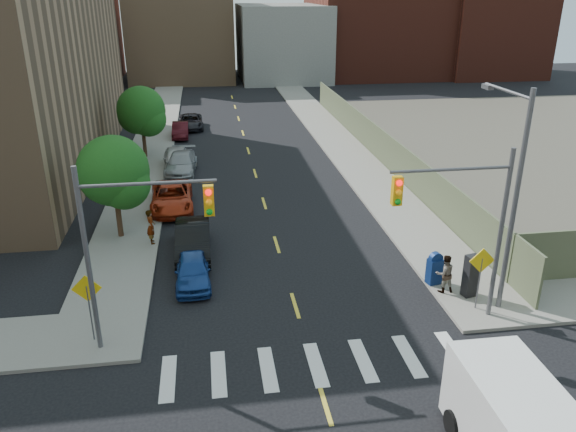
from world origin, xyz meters
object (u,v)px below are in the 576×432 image
object	(u,v)px
parked_car_blue	(193,270)
mailbox	(435,268)
parked_car_black	(193,240)
payphone	(471,276)
pedestrian_west	(151,227)
parked_car_maroon	(181,130)
parked_car_grey	(191,122)
parked_car_white	(177,159)
parked_car_red	(172,197)
parked_car_silver	(181,163)
pedestrian_east	(445,274)

from	to	relation	value
parked_car_blue	mailbox	size ratio (longest dim) A/B	2.56
parked_car_black	mailbox	size ratio (longest dim) A/B	3.20
payphone	pedestrian_west	xyz separation A→B (m)	(-13.67, 7.34, -0.03)
pedestrian_west	parked_car_blue	bearing A→B (deg)	-167.38
pedestrian_west	parked_car_maroon	bearing A→B (deg)	-15.50
parked_car_grey	parked_car_white	bearing A→B (deg)	-95.90
parked_car_black	parked_car_maroon	size ratio (longest dim) A/B	1.21
parked_car_red	parked_car_silver	size ratio (longest dim) A/B	1.04
parked_car_black	pedestrian_east	bearing A→B (deg)	-27.48
parked_car_blue	mailbox	distance (m)	10.66
parked_car_black	pedestrian_east	world-z (taller)	pedestrian_east
parked_car_grey	parked_car_red	bearing A→B (deg)	-94.44
parked_car_black	parked_car_grey	distance (m)	26.97
parked_car_red	parked_car_maroon	bearing A→B (deg)	88.05
parked_car_white	parked_car_maroon	bearing A→B (deg)	87.04
parked_car_red	mailbox	world-z (taller)	mailbox
parked_car_blue	parked_car_grey	world-z (taller)	parked_car_grey
parked_car_maroon	pedestrian_east	xyz separation A→B (m)	(11.93, -29.25, 0.35)
parked_car_silver	mailbox	distance (m)	21.37
mailbox	parked_car_silver	bearing A→B (deg)	111.89
parked_car_black	payphone	xyz separation A→B (m)	(11.57, -5.97, 0.29)
parked_car_silver	payphone	distance (m)	22.99
parked_car_grey	pedestrian_east	bearing A→B (deg)	-73.22
parked_car_white	pedestrian_east	distance (m)	23.10
parked_car_maroon	parked_car_white	bearing A→B (deg)	-89.93
parked_car_red	payphone	world-z (taller)	payphone
parked_car_silver	pedestrian_east	xyz separation A→B (m)	(11.59, -18.80, 0.27)
parked_car_maroon	pedestrian_east	distance (m)	31.59
parked_car_white	pedestrian_west	xyz separation A→B (m)	(-0.80, -12.92, 0.26)
mailbox	pedestrian_west	size ratio (longest dim) A/B	0.83
parked_car_grey	pedestrian_east	world-z (taller)	pedestrian_east
parked_car_black	parked_car_silver	bearing A→B (deg)	93.99
parked_car_maroon	pedestrian_west	distance (m)	22.40
mailbox	pedestrian_west	xyz separation A→B (m)	(-12.60, 6.11, 0.18)
parked_car_red	parked_car_white	bearing A→B (deg)	88.05
parked_car_blue	mailbox	xyz separation A→B (m)	(10.50, -1.82, 0.22)
parked_car_black	mailbox	bearing A→B (deg)	-24.43
parked_car_blue	parked_car_red	world-z (taller)	parked_car_red
pedestrian_west	pedestrian_east	bearing A→B (deg)	-131.79
parked_car_red	payphone	bearing A→B (deg)	-45.99
payphone	parked_car_blue	bearing A→B (deg)	152.66
parked_car_maroon	payphone	xyz separation A→B (m)	(12.87, -29.72, 0.42)
parked_car_grey	parked_car_blue	bearing A→B (deg)	-91.20
parked_car_maroon	mailbox	distance (m)	30.84
pedestrian_east	parked_car_white	bearing A→B (deg)	-60.67
parked_car_black	parked_car_grey	size ratio (longest dim) A/B	1.02
payphone	pedestrian_west	bearing A→B (deg)	139.19
payphone	parked_car_white	bearing A→B (deg)	109.86
pedestrian_east	parked_car_black	bearing A→B (deg)	-29.10
parked_car_white	pedestrian_east	xyz separation A→B (m)	(11.93, -19.78, 0.21)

